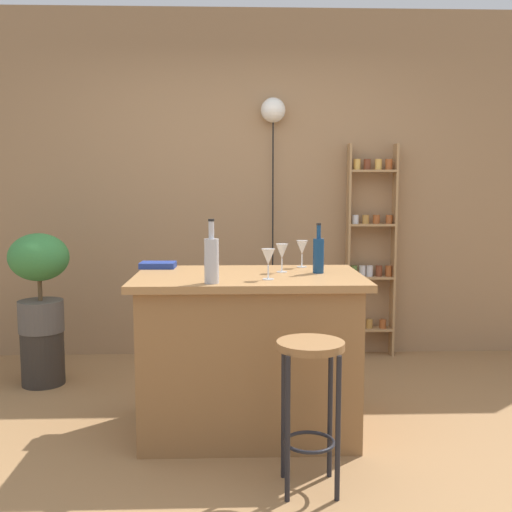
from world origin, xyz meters
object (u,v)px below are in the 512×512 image
spice_shelf (371,248)px  bottle_olive_oil (318,254)px  wine_glass_center (268,258)px  cookbook (158,265)px  potted_plant (39,275)px  pendant_globe_light (273,115)px  wine_glass_left (302,248)px  bar_stool (310,382)px  wine_glass_right (282,252)px  plant_stool (43,358)px  bottle_sauce_amber (212,259)px

spice_shelf → bottle_olive_oil: (-0.63, -1.47, 0.12)m
bottle_olive_oil → wine_glass_center: (-0.30, -0.23, 0.01)m
wine_glass_center → cookbook: (-0.64, 0.48, -0.10)m
potted_plant → pendant_globe_light: pendant_globe_light is taller
bottle_olive_oil → wine_glass_center: 0.38m
bottle_olive_oil → wine_glass_left: size_ratio=1.73×
bar_stool → cookbook: bearing=129.3°
bar_stool → wine_glass_right: size_ratio=4.25×
pendant_globe_light → cookbook: bearing=-121.9°
wine_glass_right → cookbook: size_ratio=0.78×
plant_stool → spice_shelf: bearing=15.1°
wine_glass_left → pendant_globe_light: bearing=94.7°
cookbook → pendant_globe_light: pendant_globe_light is taller
potted_plant → wine_glass_center: bearing=-34.0°
plant_stool → potted_plant: (0.00, -0.00, 0.59)m
potted_plant → bottle_sauce_amber: 1.71m
cookbook → plant_stool: bearing=150.0°
bottle_sauce_amber → bottle_olive_oil: bearing=30.6°
wine_glass_left → wine_glass_center: 0.54m
bottle_olive_oil → cookbook: size_ratio=1.35×
plant_stool → pendant_globe_light: 2.53m
spice_shelf → pendant_globe_light: (-0.80, 0.02, 1.07)m
plant_stool → pendant_globe_light: (1.67, 0.69, 1.77)m
potted_plant → plant_stool: bearing=135.0°
plant_stool → bottle_sauce_amber: bearing=-42.9°
bar_stool → bottle_sauce_amber: size_ratio=2.13×
wine_glass_left → cookbook: size_ratio=0.78×
plant_stool → potted_plant: bearing=-45.0°
pendant_globe_light → wine_glass_left: bearing=-85.3°
bottle_olive_oil → wine_glass_left: bottle_olive_oil is taller
wine_glass_right → bottle_olive_oil: bearing=-11.0°
wine_glass_center → wine_glass_right: 0.29m
potted_plant → wine_glass_center: (1.54, -1.04, 0.24)m
wine_glass_left → cookbook: (-0.88, -0.00, -0.10)m
potted_plant → cookbook: (0.89, -0.55, 0.14)m
potted_plant → wine_glass_right: bearing=-25.1°
bottle_sauce_amber → pendant_globe_light: 2.11m
potted_plant → wine_glass_center: 1.87m
spice_shelf → plant_stool: 2.65m
wine_glass_left → spice_shelf: bearing=60.1°
bottle_sauce_amber → bottle_olive_oil: bottle_sauce_amber is taller
pendant_globe_light → spice_shelf: bearing=-1.7°
bottle_olive_oil → wine_glass_right: 0.21m
spice_shelf → bottle_sauce_amber: (-1.23, -1.82, 0.13)m
bottle_sauce_amber → wine_glass_left: size_ratio=2.00×
plant_stool → bottle_sauce_amber: bottle_sauce_amber is taller
wine_glass_left → pendant_globe_light: size_ratio=0.08×
wine_glass_right → pendant_globe_light: size_ratio=0.08×
bottle_sauce_amber → wine_glass_center: (0.29, 0.12, -0.01)m
bar_stool → wine_glass_right: 0.93m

